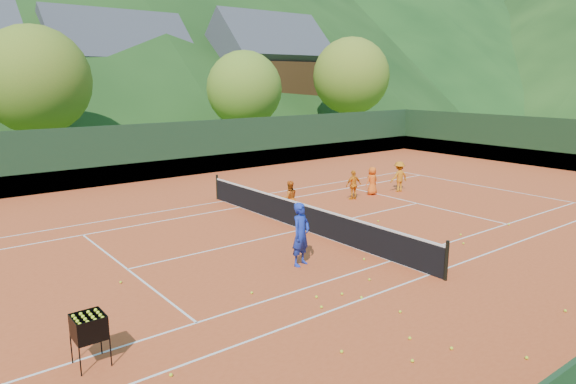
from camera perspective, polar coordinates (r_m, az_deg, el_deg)
ground at (r=18.34m, az=1.64°, el=-4.23°), size 400.00×400.00×0.00m
clay_court at (r=18.34m, az=1.64°, el=-4.20°), size 40.00×24.00×0.02m
coach at (r=14.65m, az=1.45°, el=-4.72°), size 0.77×0.61×1.84m
student_a at (r=19.99m, az=0.17°, el=-0.71°), size 0.81×0.72×1.39m
student_b at (r=22.88m, az=7.29°, el=0.78°), size 0.81×0.43×1.32m
student_c at (r=23.97m, az=9.34°, el=1.23°), size 0.66×0.45×1.30m
student_d at (r=24.87m, az=12.24°, el=1.69°), size 1.01×0.68×1.44m
tennis_ball_1 at (r=13.99m, az=9.03°, el=-9.58°), size 0.07×0.07×0.07m
tennis_ball_3 at (r=11.26m, az=24.99°, el=-16.35°), size 0.07×0.07×0.07m
tennis_ball_5 at (r=13.68m, az=28.44°, el=-11.53°), size 0.07×0.07×0.07m
tennis_ball_6 at (r=14.34m, az=-18.10°, el=-9.50°), size 0.07×0.07×0.07m
tennis_ball_8 at (r=11.09m, az=17.71°, el=-16.21°), size 0.07×0.07×0.07m
tennis_ball_9 at (r=12.89m, az=8.17°, el=-11.51°), size 0.07×0.07×0.07m
tennis_ball_10 at (r=10.55m, az=5.98°, el=-17.22°), size 0.07×0.07×0.07m
tennis_ball_11 at (r=12.32m, az=12.35°, el=-12.86°), size 0.07×0.07×0.07m
tennis_ball_12 at (r=13.03m, az=6.02°, el=-11.19°), size 0.07×0.07×0.07m
tennis_ball_14 at (r=10.47m, az=13.65°, el=-17.76°), size 0.07×0.07×0.07m
tennis_ball_15 at (r=19.55m, az=9.98°, el=-3.20°), size 0.07×0.07×0.07m
tennis_ball_16 at (r=12.81m, az=3.19°, el=-11.56°), size 0.07×0.07×0.07m
tennis_ball_18 at (r=17.64m, az=18.91°, el=-5.42°), size 0.07×0.07×0.07m
tennis_ball_19 at (r=18.58m, az=18.63°, el=-4.51°), size 0.07×0.07×0.07m
tennis_ball_20 at (r=13.05m, az=-4.05°, el=-11.10°), size 0.07×0.07×0.07m
tennis_ball_21 at (r=15.46m, az=8.45°, el=-7.38°), size 0.07×0.07×0.07m
tennis_ball_22 at (r=17.49m, az=13.03°, el=-5.21°), size 0.07×0.07×0.07m
tennis_ball_23 at (r=11.24m, az=13.39°, el=-15.52°), size 0.07×0.07×0.07m
tennis_ball_24 at (r=10.02m, az=-12.88°, el=-19.20°), size 0.07×0.07×0.07m
tennis_ball_26 at (r=16.53m, az=16.14°, el=-6.43°), size 0.07×0.07×0.07m
tennis_ball_27 at (r=12.30m, az=3.74°, el=-12.63°), size 0.07×0.07×0.07m
tennis_ball_28 at (r=20.48m, az=23.32°, el=-3.33°), size 0.07×0.07×0.07m
court_lines at (r=18.33m, az=1.64°, el=-4.17°), size 23.83×11.03×0.00m
tennis_net at (r=18.20m, az=1.65°, el=-2.67°), size 0.10×12.07×1.10m
perimeter_fence at (r=18.02m, az=1.66°, el=-0.37°), size 40.40×24.24×3.00m
ball_hopper at (r=10.47m, az=-21.25°, el=-13.89°), size 0.57×0.57×1.00m
chalet_mid at (r=50.56m, az=-18.34°, el=11.52°), size 12.65×8.82×11.45m
chalet_right at (r=53.56m, az=-2.28°, el=12.43°), size 11.50×8.82×11.91m
tree_b at (r=34.31m, az=-26.27°, el=11.08°), size 6.40×6.40×8.40m
tree_c at (r=38.84m, az=-4.87°, el=11.34°), size 5.60×5.60×7.35m
tree_d at (r=47.19m, az=7.03°, el=12.66°), size 6.80×6.80×8.93m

